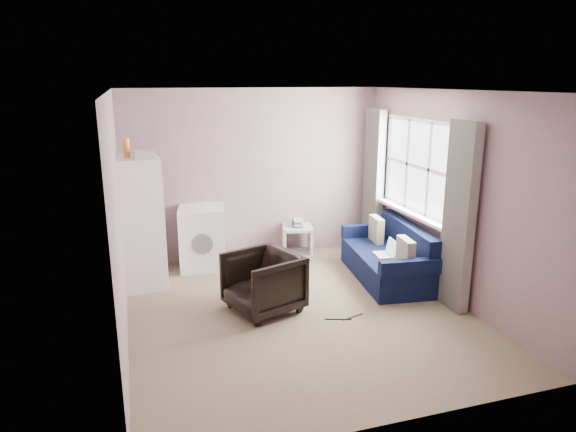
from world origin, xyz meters
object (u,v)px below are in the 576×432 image
object	(u,v)px
fridge	(139,223)
washing_machine	(202,236)
armchair	(263,279)
sofa	(389,259)
side_table	(297,239)

from	to	relation	value
fridge	washing_machine	bearing A→B (deg)	25.37
armchair	sofa	world-z (taller)	armchair
armchair	washing_machine	size ratio (longest dim) A/B	0.86
armchair	fridge	xyz separation A→B (m)	(-1.31, 1.18, 0.47)
armchair	side_table	xyz separation A→B (m)	(0.96, 1.65, -0.10)
side_table	washing_machine	bearing A→B (deg)	-179.17
fridge	side_table	world-z (taller)	fridge
washing_machine	sofa	bearing A→B (deg)	-17.49
armchair	fridge	world-z (taller)	fridge
side_table	sofa	xyz separation A→B (m)	(0.92, -1.18, -0.00)
sofa	washing_machine	bearing A→B (deg)	160.36
washing_machine	sofa	xyz separation A→B (m)	(2.34, -1.16, -0.19)
fridge	side_table	size ratio (longest dim) A/B	3.21
armchair	side_table	bearing A→B (deg)	131.09
armchair	washing_machine	xyz separation A→B (m)	(-0.46, 1.63, 0.08)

